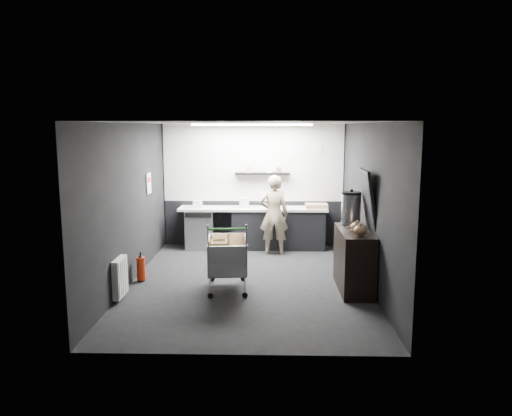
{
  "coord_description": "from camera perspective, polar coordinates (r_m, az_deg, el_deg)",
  "views": [
    {
      "loc": [
        0.34,
        -8.22,
        2.65
      ],
      "look_at": [
        0.12,
        0.4,
        1.22
      ],
      "focal_mm": 35.0,
      "sensor_mm": 36.0,
      "label": 1
    }
  ],
  "objects": [
    {
      "name": "fire_extinguisher",
      "position": [
        8.85,
        -13.01,
        -6.67
      ],
      "size": [
        0.15,
        0.15,
        0.49
      ],
      "color": "#B7270C",
      "rests_on": "floor"
    },
    {
      "name": "floor",
      "position": [
        8.64,
        -0.87,
        -8.47
      ],
      "size": [
        5.5,
        5.5,
        0.0
      ],
      "primitive_type": "plane",
      "color": "black",
      "rests_on": "ground"
    },
    {
      "name": "white_container",
      "position": [
        10.83,
        -6.69,
        0.45
      ],
      "size": [
        0.18,
        0.14,
        0.16
      ],
      "primitive_type": "cube",
      "rotation": [
        0.0,
        0.0,
        -0.01
      ],
      "color": "white",
      "rests_on": "prep_counter"
    },
    {
      "name": "pink_tub",
      "position": [
        10.78,
        -1.36,
        0.6
      ],
      "size": [
        0.21,
        0.21,
        0.21
      ],
      "primitive_type": "cylinder",
      "color": "silver",
      "rests_on": "prep_counter"
    },
    {
      "name": "wall_clock",
      "position": [
        11.0,
        7.04,
        6.71
      ],
      "size": [
        0.2,
        0.03,
        0.2
      ],
      "primitive_type": "cylinder",
      "rotation": [
        1.57,
        0.0,
        0.0
      ],
      "color": "white",
      "rests_on": "wall_back"
    },
    {
      "name": "dado_panel",
      "position": [
        11.16,
        -0.31,
        -1.72
      ],
      "size": [
        3.95,
        0.02,
        1.0
      ],
      "primitive_type": "cube",
      "color": "black",
      "rests_on": "wall_back"
    },
    {
      "name": "sideboard",
      "position": [
        8.31,
        11.2,
        -4.93
      ],
      "size": [
        0.56,
        1.31,
        1.97
      ],
      "color": "black",
      "rests_on": "floor"
    },
    {
      "name": "poster_red_band",
      "position": [
        9.85,
        -12.15,
        3.17
      ],
      "size": [
        0.02,
        0.22,
        0.1
      ],
      "primitive_type": "cube",
      "color": "red",
      "rests_on": "poster"
    },
    {
      "name": "cardboard_box",
      "position": [
        10.78,
        6.92,
        0.22
      ],
      "size": [
        0.47,
        0.36,
        0.09
      ],
      "primitive_type": "cube",
      "rotation": [
        0.0,
        0.0,
        0.0
      ],
      "color": "#A97D5A",
      "rests_on": "prep_counter"
    },
    {
      "name": "kitchen_wall_panel",
      "position": [
        10.98,
        -0.31,
        5.21
      ],
      "size": [
        3.95,
        0.02,
        1.7
      ],
      "primitive_type": "cube",
      "color": "silver",
      "rests_on": "wall_back"
    },
    {
      "name": "wall_left",
      "position": [
        8.65,
        -14.26,
        0.45
      ],
      "size": [
        0.0,
        5.5,
        5.5
      ],
      "primitive_type": "plane",
      "rotation": [
        1.57,
        0.0,
        1.57
      ],
      "color": "black",
      "rests_on": "floor"
    },
    {
      "name": "shopping_cart",
      "position": [
        8.15,
        -3.32,
        -5.63
      ],
      "size": [
        0.69,
        1.07,
        1.13
      ],
      "color": "silver",
      "rests_on": "floor"
    },
    {
      "name": "poster",
      "position": [
        9.86,
        -12.17,
        2.77
      ],
      "size": [
        0.02,
        0.3,
        0.4
      ],
      "primitive_type": "cube",
      "color": "white",
      "rests_on": "wall_left"
    },
    {
      "name": "person",
      "position": [
        10.35,
        2.06,
        -0.76
      ],
      "size": [
        0.61,
        0.4,
        1.66
      ],
      "primitive_type": "imported",
      "rotation": [
        0.0,
        0.0,
        3.15
      ],
      "color": "beige",
      "rests_on": "floor"
    },
    {
      "name": "wall_right",
      "position": [
        8.49,
        12.73,
        0.34
      ],
      "size": [
        0.0,
        5.5,
        5.5
      ],
      "primitive_type": "plane",
      "rotation": [
        1.57,
        0.0,
        -1.57
      ],
      "color": "black",
      "rests_on": "floor"
    },
    {
      "name": "ceiling",
      "position": [
        8.23,
        -0.91,
        9.73
      ],
      "size": [
        5.5,
        5.5,
        0.0
      ],
      "primitive_type": "plane",
      "rotation": [
        3.14,
        0.0,
        0.0
      ],
      "color": "silver",
      "rests_on": "wall_back"
    },
    {
      "name": "radiator",
      "position": [
        8.0,
        -15.29,
        -7.65
      ],
      "size": [
        0.1,
        0.5,
        0.6
      ],
      "primitive_type": "cube",
      "color": "white",
      "rests_on": "wall_left"
    },
    {
      "name": "wall_back",
      "position": [
        11.05,
        -0.31,
        2.63
      ],
      "size": [
        5.5,
        0.0,
        5.5
      ],
      "primitive_type": "plane",
      "rotation": [
        1.57,
        0.0,
        0.0
      ],
      "color": "black",
      "rests_on": "floor"
    },
    {
      "name": "ceiling_strip",
      "position": [
        10.08,
        -0.47,
        9.5
      ],
      "size": [
        2.4,
        0.2,
        0.04
      ],
      "primitive_type": "cube",
      "color": "white",
      "rests_on": "ceiling"
    },
    {
      "name": "floating_shelf",
      "position": [
        10.89,
        0.73,
        3.95
      ],
      "size": [
        1.2,
        0.22,
        0.04
      ],
      "primitive_type": "cube",
      "color": "black",
      "rests_on": "wall_back"
    },
    {
      "name": "wall_front",
      "position": [
        5.63,
        -2.04,
        -3.96
      ],
      "size": [
        5.5,
        0.0,
        5.5
      ],
      "primitive_type": "plane",
      "rotation": [
        -1.57,
        0.0,
        0.0
      ],
      "color": "black",
      "rests_on": "floor"
    },
    {
      "name": "prep_counter",
      "position": [
        10.87,
        0.36,
        -2.26
      ],
      "size": [
        3.2,
        0.61,
        0.9
      ],
      "color": "black",
      "rests_on": "floor"
    }
  ]
}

